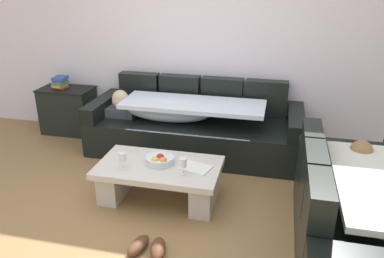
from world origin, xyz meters
TOP-DOWN VIEW (x-y plane):
  - ground_plane at (0.00, 0.00)m, footprint 14.00×14.00m
  - back_wall at (0.00, 2.15)m, footprint 9.00×0.10m
  - couch_along_wall at (0.12, 1.63)m, footprint 2.59×0.92m
  - couch_near_window at (1.83, 0.08)m, footprint 0.92×1.79m
  - coffee_table at (0.07, 0.47)m, footprint 1.20×0.68m
  - fruit_bowl at (0.08, 0.50)m, footprint 0.28×0.28m
  - wine_glass_near_left at (-0.23, 0.33)m, footprint 0.07×0.07m
  - wine_glass_near_right at (0.35, 0.35)m, footprint 0.07×0.07m
  - open_magazine at (0.44, 0.49)m, footprint 0.33×0.28m
  - side_cabinet at (-1.70, 1.85)m, footprint 0.72×0.44m
  - book_stack_on_cabinet at (-1.77, 1.85)m, footprint 0.18×0.21m
  - pair_of_shoes at (0.22, -0.31)m, footprint 0.35×0.29m

SIDE VIEW (x-z plane):
  - ground_plane at x=0.00m, z-range 0.00..0.00m
  - pair_of_shoes at x=0.22m, z-range 0.00..0.09m
  - coffee_table at x=0.07m, z-range 0.05..0.43m
  - side_cabinet at x=-1.70m, z-range 0.00..0.64m
  - couch_along_wall at x=0.12m, z-range -0.11..0.77m
  - couch_near_window at x=1.83m, z-range -0.11..0.77m
  - open_magazine at x=0.44m, z-range 0.38..0.39m
  - fruit_bowl at x=0.08m, z-range 0.37..0.47m
  - wine_glass_near_left at x=-0.23m, z-range 0.41..0.58m
  - wine_glass_near_right at x=0.35m, z-range 0.41..0.58m
  - book_stack_on_cabinet at x=-1.77m, z-range 0.64..0.80m
  - back_wall at x=0.00m, z-range 0.00..2.70m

